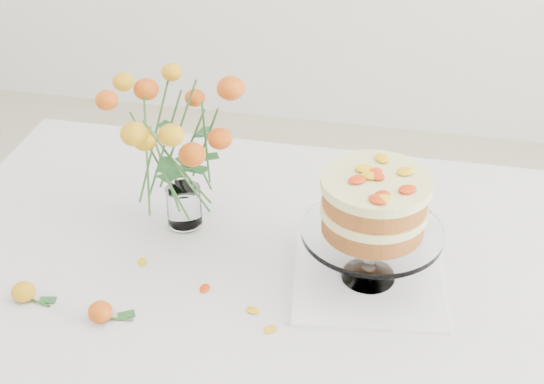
{
  "coord_description": "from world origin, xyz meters",
  "views": [
    {
      "loc": [
        0.22,
        -1.11,
        1.67
      ],
      "look_at": [
        -0.02,
        0.04,
        0.9
      ],
      "focal_mm": 50.0,
      "sensor_mm": 36.0,
      "label": 1
    }
  ],
  "objects": [
    {
      "name": "stray_petal_b",
      "position": [
        -0.02,
        -0.14,
        0.76
      ],
      "size": [
        0.03,
        0.02,
        0.0
      ],
      "primitive_type": "ellipsoid",
      "color": "yellow",
      "rests_on": "table"
    },
    {
      "name": "table",
      "position": [
        0.0,
        0.0,
        0.67
      ],
      "size": [
        1.43,
        0.93,
        0.76
      ],
      "color": "tan",
      "rests_on": "ground"
    },
    {
      "name": "stray_petal_d",
      "position": [
        -0.26,
        -0.05,
        0.76
      ],
      "size": [
        0.03,
        0.02,
        0.0
      ],
      "primitive_type": "ellipsoid",
      "color": "yellow",
      "rests_on": "table"
    },
    {
      "name": "rose_vase",
      "position": [
        -0.21,
        0.09,
        0.97
      ],
      "size": [
        0.28,
        0.28,
        0.36
      ],
      "rotation": [
        0.0,
        0.0,
        -0.26
      ],
      "color": "white",
      "rests_on": "table"
    },
    {
      "name": "cake_stand",
      "position": [
        0.17,
        -0.01,
        0.92
      ],
      "size": [
        0.25,
        0.25,
        0.23
      ],
      "rotation": [
        0.0,
        0.0,
        -0.14
      ],
      "color": "white",
      "rests_on": "napkin"
    },
    {
      "name": "napkin",
      "position": [
        0.17,
        -0.01,
        0.76
      ],
      "size": [
        0.31,
        0.31,
        0.01
      ],
      "primitive_type": "cube",
      "rotation": [
        0.0,
        0.0,
        0.13
      ],
      "color": "white",
      "rests_on": "table"
    },
    {
      "name": "stray_petal_a",
      "position": [
        -0.12,
        -0.1,
        0.76
      ],
      "size": [
        0.03,
        0.02,
        0.0
      ],
      "primitive_type": "ellipsoid",
      "color": "yellow",
      "rests_on": "table"
    },
    {
      "name": "loose_rose_far",
      "position": [
        -0.27,
        -0.21,
        0.77
      ],
      "size": [
        0.08,
        0.04,
        0.04
      ],
      "rotation": [
        0.0,
        0.0,
        0.13
      ],
      "color": "#CA5009",
      "rests_on": "table"
    },
    {
      "name": "loose_rose_near",
      "position": [
        -0.43,
        -0.19,
        0.77
      ],
      "size": [
        0.08,
        0.04,
        0.04
      ],
      "rotation": [
        0.0,
        0.0,
        -0.21
      ],
      "color": "gold",
      "rests_on": "table"
    },
    {
      "name": "stray_petal_c",
      "position": [
        0.02,
        -0.18,
        0.76
      ],
      "size": [
        0.03,
        0.02,
        0.0
      ],
      "primitive_type": "ellipsoid",
      "color": "yellow",
      "rests_on": "table"
    }
  ]
}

